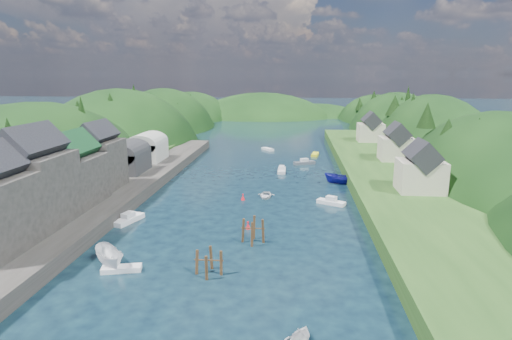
# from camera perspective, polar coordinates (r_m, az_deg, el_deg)

# --- Properties ---
(ground) EXTENTS (600.00, 600.00, 0.00)m
(ground) POSITION_cam_1_polar(r_m,az_deg,el_deg) (99.11, 1.16, 0.51)
(ground) COLOR black
(ground) RESTS_ON ground
(hillside_left) EXTENTS (44.00, 245.56, 52.00)m
(hillside_left) POSITION_cam_1_polar(r_m,az_deg,el_deg) (135.34, -17.43, -0.26)
(hillside_left) COLOR black
(hillside_left) RESTS_ON ground
(hillside_right) EXTENTS (36.00, 245.56, 48.00)m
(hillside_right) POSITION_cam_1_polar(r_m,az_deg,el_deg) (130.60, 22.08, -0.79)
(hillside_right) COLOR black
(hillside_right) RESTS_ON ground
(far_hills) EXTENTS (103.00, 68.00, 44.00)m
(far_hills) POSITION_cam_1_polar(r_m,az_deg,el_deg) (222.99, 3.73, 4.45)
(far_hills) COLOR black
(far_hills) RESTS_ON ground
(hill_trees) EXTENTS (90.15, 151.07, 12.80)m
(hill_trees) POSITION_cam_1_polar(r_m,az_deg,el_deg) (113.35, 1.72, 7.68)
(hill_trees) COLOR black
(hill_trees) RESTS_ON ground
(quay_left) EXTENTS (12.00, 110.00, 2.00)m
(quay_left) POSITION_cam_1_polar(r_m,az_deg,el_deg) (76.06, -18.92, -3.16)
(quay_left) COLOR #2D2B28
(quay_left) RESTS_ON ground
(terrace_left_grass) EXTENTS (12.00, 110.00, 2.50)m
(terrace_left_grass) POSITION_cam_1_polar(r_m,az_deg,el_deg) (79.09, -23.58, -2.76)
(terrace_left_grass) COLOR #234719
(terrace_left_grass) RESTS_ON ground
(quayside_buildings) EXTENTS (8.00, 35.84, 12.90)m
(quayside_buildings) POSITION_cam_1_polar(r_m,az_deg,el_deg) (63.87, -25.86, -1.05)
(quayside_buildings) COLOR #2D2B28
(quayside_buildings) RESTS_ON quay_left
(boat_sheds) EXTENTS (7.00, 21.00, 7.50)m
(boat_sheds) POSITION_cam_1_polar(r_m,az_deg,el_deg) (93.04, -15.53, 2.56)
(boat_sheds) COLOR #2D2D30
(boat_sheds) RESTS_ON quay_left
(terrace_right) EXTENTS (16.00, 120.00, 2.40)m
(terrace_right) POSITION_cam_1_polar(r_m,az_deg,el_deg) (90.69, 16.65, -0.39)
(terrace_right) COLOR #234719
(terrace_right) RESTS_ON ground
(right_bank_cottages) EXTENTS (9.00, 59.24, 8.41)m
(right_bank_cottages) POSITION_cam_1_polar(r_m,az_deg,el_deg) (98.47, 17.60, 3.30)
(right_bank_cottages) COLOR beige
(right_bank_cottages) RESTS_ON terrace_right
(piling_cluster_near) EXTENTS (3.14, 2.93, 3.28)m
(piling_cluster_near) POSITION_cam_1_polar(r_m,az_deg,el_deg) (46.65, -6.30, -12.46)
(piling_cluster_near) COLOR #382314
(piling_cluster_near) RESTS_ON ground
(piling_cluster_far) EXTENTS (3.05, 2.86, 3.74)m
(piling_cluster_far) POSITION_cam_1_polar(r_m,az_deg,el_deg) (54.41, -0.39, -8.37)
(piling_cluster_far) COLOR #382314
(piling_cluster_far) RESTS_ON ground
(channel_buoy_near) EXTENTS (0.70, 0.70, 1.10)m
(channel_buoy_near) POSITION_cam_1_polar(r_m,az_deg,el_deg) (59.31, -1.07, -7.41)
(channel_buoy_near) COLOR red
(channel_buoy_near) RESTS_ON ground
(channel_buoy_far) EXTENTS (0.70, 0.70, 1.10)m
(channel_buoy_far) POSITION_cam_1_polar(r_m,az_deg,el_deg) (72.53, -1.75, -3.65)
(channel_buoy_far) COLOR red
(channel_buoy_far) RESTS_ON ground
(moored_boats) EXTENTS (37.16, 92.80, 2.31)m
(moored_boats) POSITION_cam_1_polar(r_m,az_deg,el_deg) (67.55, 0.85, -4.66)
(moored_boats) COLOR #51555D
(moored_boats) RESTS_ON ground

